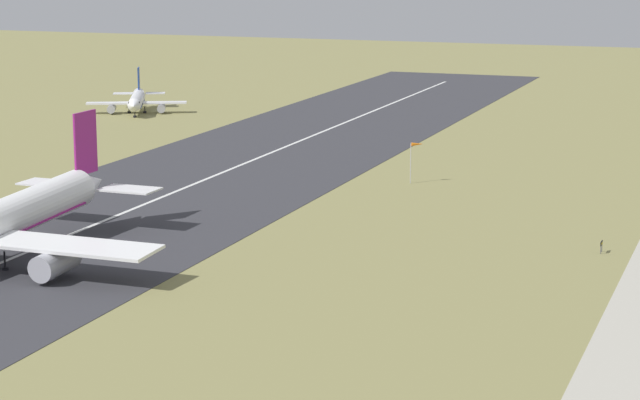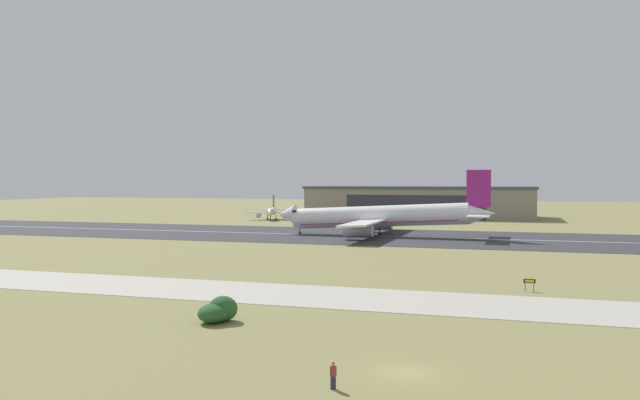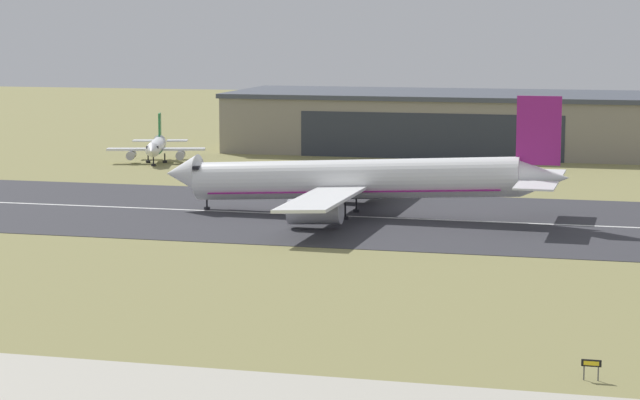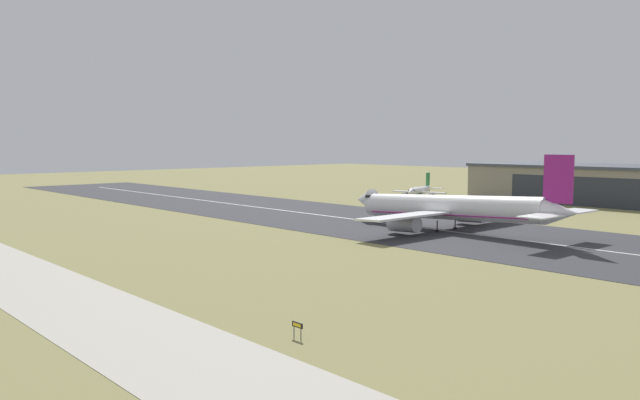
# 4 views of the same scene
# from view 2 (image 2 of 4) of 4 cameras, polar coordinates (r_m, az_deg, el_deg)

# --- Properties ---
(ground_plane) EXTENTS (687.18, 687.18, 0.00)m
(ground_plane) POSITION_cam_2_polar(r_m,az_deg,el_deg) (99.88, 12.79, -6.29)
(ground_plane) COLOR olive
(runway_strip) EXTENTS (447.18, 46.71, 0.06)m
(runway_strip) POSITION_cam_2_polar(r_m,az_deg,el_deg) (153.49, 14.25, -3.47)
(runway_strip) COLOR #333338
(runway_strip) RESTS_ON ground_plane
(runway_centreline) EXTENTS (402.46, 0.70, 0.01)m
(runway_centreline) POSITION_cam_2_polar(r_m,az_deg,el_deg) (153.49, 14.25, -3.46)
(runway_centreline) COLOR silver
(runway_centreline) RESTS_ON runway_strip
(taxiway_road) EXTENTS (335.39, 13.83, 0.05)m
(taxiway_road) POSITION_cam_2_polar(r_m,az_deg,el_deg) (73.16, 11.22, -9.23)
(taxiway_road) COLOR #B2AD9E
(taxiway_road) RESTS_ON ground_plane
(hangar_building) EXTENTS (84.77, 32.89, 11.78)m
(hangar_building) POSITION_cam_2_polar(r_m,az_deg,el_deg) (242.75, 9.17, -0.13)
(hangar_building) COLOR gray
(hangar_building) RESTS_ON ground_plane
(airplane_landing) EXTENTS (55.49, 47.99, 16.51)m
(airplane_landing) POSITION_cam_2_polar(r_m,az_deg,el_deg) (156.62, 5.51, -1.55)
(airplane_landing) COLOR white
(airplane_landing) RESTS_ON ground_plane
(airplane_parked_centre) EXTENTS (17.89, 18.60, 8.65)m
(airplane_parked_centre) POSITION_cam_2_polar(r_m,az_deg,el_deg) (221.56, -4.43, -1.07)
(airplane_parked_centre) COLOR white
(airplane_parked_centre) RESTS_ON ground_plane
(shrub_clump) EXTENTS (3.58, 4.06, 2.51)m
(shrub_clump) POSITION_cam_2_polar(r_m,az_deg,el_deg) (63.27, -9.27, -9.97)
(shrub_clump) COLOR #285628
(shrub_clump) RESTS_ON ground_plane
(runway_sign) EXTENTS (1.46, 0.13, 1.57)m
(runway_sign) POSITION_cam_2_polar(r_m,az_deg,el_deg) (83.36, 18.61, -7.13)
(runway_sign) COLOR #4C4C51
(runway_sign) RESTS_ON ground_plane
(spectator_left) EXTENTS (0.40, 0.24, 1.82)m
(spectator_left) POSITION_cam_2_polar(r_m,az_deg,el_deg) (43.28, 1.22, -15.69)
(spectator_left) COLOR #282B38
(spectator_left) RESTS_ON ground_plane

